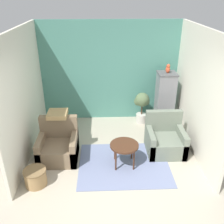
{
  "coord_description": "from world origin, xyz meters",
  "views": [
    {
      "loc": [
        -0.2,
        -3.32,
        3.38
      ],
      "look_at": [
        0.0,
        1.58,
        0.95
      ],
      "focal_mm": 40.0,
      "sensor_mm": 36.0,
      "label": 1
    }
  ],
  "objects_px": {
    "birdcage": "(165,101)",
    "wicker_basket": "(35,177)",
    "armchair_right": "(165,140)",
    "parrot": "(168,69)",
    "coffee_table": "(124,147)",
    "armchair_left": "(58,147)",
    "potted_plant": "(142,104)"
  },
  "relations": [
    {
      "from": "coffee_table",
      "to": "birdcage",
      "type": "bearing_deg",
      "value": 54.51
    },
    {
      "from": "armchair_right",
      "to": "birdcage",
      "type": "bearing_deg",
      "value": 79.11
    },
    {
      "from": "armchair_right",
      "to": "wicker_basket",
      "type": "bearing_deg",
      "value": -159.53
    },
    {
      "from": "armchair_left",
      "to": "parrot",
      "type": "height_order",
      "value": "parrot"
    },
    {
      "from": "wicker_basket",
      "to": "birdcage",
      "type": "bearing_deg",
      "value": 37.15
    },
    {
      "from": "armchair_left",
      "to": "armchair_right",
      "type": "height_order",
      "value": "same"
    },
    {
      "from": "parrot",
      "to": "birdcage",
      "type": "bearing_deg",
      "value": -90.0
    },
    {
      "from": "coffee_table",
      "to": "armchair_right",
      "type": "xyz_separation_m",
      "value": [
        0.97,
        0.48,
        -0.17
      ]
    },
    {
      "from": "armchair_left",
      "to": "parrot",
      "type": "distance_m",
      "value": 3.24
    },
    {
      "from": "armchair_right",
      "to": "wicker_basket",
      "type": "height_order",
      "value": "armchair_right"
    },
    {
      "from": "parrot",
      "to": "armchair_left",
      "type": "bearing_deg",
      "value": -152.11
    },
    {
      "from": "coffee_table",
      "to": "wicker_basket",
      "type": "height_order",
      "value": "coffee_table"
    },
    {
      "from": "armchair_left",
      "to": "parrot",
      "type": "relative_size",
      "value": 3.83
    },
    {
      "from": "potted_plant",
      "to": "wicker_basket",
      "type": "xyz_separation_m",
      "value": [
        -2.37,
        -2.41,
        -0.37
      ]
    },
    {
      "from": "armchair_left",
      "to": "potted_plant",
      "type": "height_order",
      "value": "armchair_left"
    },
    {
      "from": "parrot",
      "to": "wicker_basket",
      "type": "relative_size",
      "value": 0.54
    },
    {
      "from": "birdcage",
      "to": "wicker_basket",
      "type": "relative_size",
      "value": 3.47
    },
    {
      "from": "coffee_table",
      "to": "parrot",
      "type": "distance_m",
      "value": 2.37
    },
    {
      "from": "armchair_left",
      "to": "birdcage",
      "type": "bearing_deg",
      "value": 27.85
    },
    {
      "from": "potted_plant",
      "to": "wicker_basket",
      "type": "bearing_deg",
      "value": -134.53
    },
    {
      "from": "armchair_left",
      "to": "wicker_basket",
      "type": "bearing_deg",
      "value": -110.61
    },
    {
      "from": "coffee_table",
      "to": "armchair_left",
      "type": "distance_m",
      "value": 1.46
    },
    {
      "from": "coffee_table",
      "to": "wicker_basket",
      "type": "distance_m",
      "value": 1.83
    },
    {
      "from": "potted_plant",
      "to": "birdcage",
      "type": "bearing_deg",
      "value": -17.87
    },
    {
      "from": "armchair_left",
      "to": "armchair_right",
      "type": "bearing_deg",
      "value": 4.04
    },
    {
      "from": "birdcage",
      "to": "parrot",
      "type": "xyz_separation_m",
      "value": [
        0.0,
        0.0,
        0.87
      ]
    },
    {
      "from": "parrot",
      "to": "wicker_basket",
      "type": "bearing_deg",
      "value": -142.82
    },
    {
      "from": "potted_plant",
      "to": "wicker_basket",
      "type": "height_order",
      "value": "potted_plant"
    },
    {
      "from": "birdcage",
      "to": "potted_plant",
      "type": "distance_m",
      "value": 0.62
    },
    {
      "from": "armchair_right",
      "to": "parrot",
      "type": "distance_m",
      "value": 1.81
    },
    {
      "from": "coffee_table",
      "to": "armchair_left",
      "type": "bearing_deg",
      "value": 167.7
    },
    {
      "from": "coffee_table",
      "to": "birdcage",
      "type": "distance_m",
      "value": 2.1
    }
  ]
}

